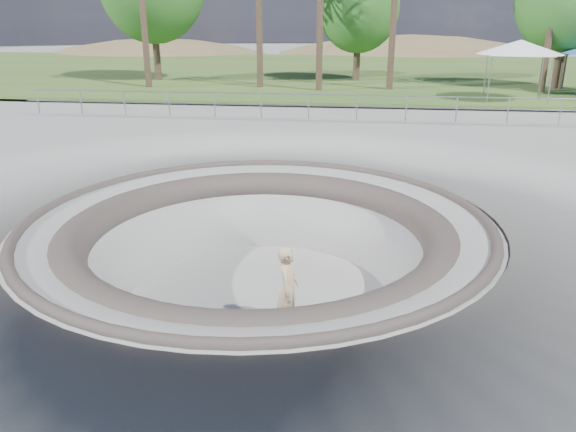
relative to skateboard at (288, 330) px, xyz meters
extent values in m
plane|color=#9C9C97|center=(-0.87, 1.47, 1.83)|extent=(180.00, 180.00, 0.00)
torus|color=#9C9C97|center=(-0.87, 1.47, -0.17)|extent=(14.00, 14.00, 4.00)
cylinder|color=#9C9C97|center=(-0.87, 1.47, -0.12)|extent=(6.60, 6.60, 0.10)
torus|color=#453D37|center=(-0.87, 1.47, 1.81)|extent=(10.24, 10.24, 0.24)
torus|color=#453D37|center=(-0.87, 1.47, 1.38)|extent=(8.91, 8.91, 0.81)
cube|color=#385A24|center=(-0.87, 35.47, 2.05)|extent=(180.00, 36.00, 0.12)
ellipsoid|color=brown|center=(-22.87, 56.47, -4.61)|extent=(50.40, 36.00, 23.40)
ellipsoid|color=brown|center=(7.13, 61.47, -6.04)|extent=(61.60, 44.00, 28.60)
cylinder|color=gray|center=(-0.87, 13.47, 3.00)|extent=(25.00, 0.05, 0.05)
cylinder|color=gray|center=(-0.87, 13.47, 2.55)|extent=(25.00, 0.05, 0.05)
cube|color=olive|center=(0.00, 0.00, 0.01)|extent=(0.88, 0.25, 0.02)
cylinder|color=#ACADB1|center=(0.00, 0.00, -0.03)|extent=(0.04, 0.18, 0.04)
cylinder|color=#ACADB1|center=(0.00, 0.00, -0.03)|extent=(0.04, 0.18, 0.04)
cylinder|color=white|center=(0.00, 0.00, -0.04)|extent=(0.07, 0.03, 0.07)
cylinder|color=white|center=(0.00, 0.00, -0.04)|extent=(0.07, 0.03, 0.07)
cylinder|color=white|center=(0.00, 0.00, -0.04)|extent=(0.07, 0.03, 0.07)
cylinder|color=white|center=(0.00, 0.00, -0.04)|extent=(0.07, 0.03, 0.07)
imported|color=#CEAD85|center=(0.00, 0.00, 0.93)|extent=(0.45, 0.67, 1.82)
cylinder|color=gray|center=(7.47, 18.13, 3.17)|extent=(0.06, 0.06, 2.12)
cylinder|color=gray|center=(10.17, 18.13, 3.17)|extent=(0.06, 0.06, 2.12)
cylinder|color=gray|center=(7.47, 20.82, 3.17)|extent=(0.06, 0.06, 2.12)
cylinder|color=gray|center=(10.17, 20.82, 3.17)|extent=(0.06, 0.06, 2.12)
cube|color=white|center=(8.82, 19.47, 4.32)|extent=(3.23, 3.23, 0.08)
cone|color=white|center=(8.82, 19.47, 4.66)|extent=(5.67, 5.67, 0.67)
cylinder|color=gray|center=(12.52, 24.01, 3.10)|extent=(0.06, 0.06, 1.98)
cylinder|color=#4E3A2D|center=(-4.64, 23.31, 5.95)|extent=(0.36, 0.36, 7.91)
cylinder|color=#4E3A2D|center=(2.88, 23.26, 6.65)|extent=(0.36, 0.36, 9.30)
cylinder|color=#4E3A2D|center=(11.19, 23.21, 6.88)|extent=(0.36, 0.36, 9.76)
cylinder|color=#4E3A2D|center=(12.67, 24.88, 6.86)|extent=(0.36, 0.36, 9.72)
cylinder|color=#4E3A2D|center=(-11.99, 26.49, 4.79)|extent=(0.44, 0.44, 5.59)
cylinder|color=#4E3A2D|center=(0.91, 27.79, 4.14)|extent=(0.44, 0.44, 4.28)
ellipsoid|color=#306823|center=(0.91, 27.79, 6.58)|extent=(5.11, 4.64, 5.57)
cylinder|color=#4E3A2D|center=(12.37, 24.91, 4.31)|extent=(0.44, 0.44, 4.61)
camera|label=1|loc=(1.28, -9.94, 6.05)|focal=35.00mm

